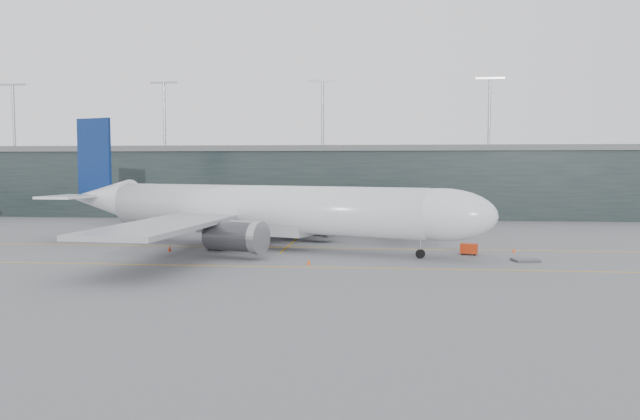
{
  "coord_description": "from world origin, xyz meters",
  "views": [
    {
      "loc": [
        17.5,
        -86.09,
        10.84
      ],
      "look_at": [
        9.49,
        -4.0,
        5.07
      ],
      "focal_mm": 35.0,
      "sensor_mm": 36.0,
      "label": 1
    }
  ],
  "objects": [
    {
      "name": "uld_c",
      "position": [
        1.05,
        10.73,
        1.07
      ],
      "size": [
        2.4,
        2.0,
        2.03
      ],
      "rotation": [
        0.0,
        0.0,
        -0.1
      ],
      "color": "#36363B",
      "rests_on": "ground"
    },
    {
      "name": "taxiline_lead_main",
      "position": [
        5.0,
        20.0,
        0.01
      ],
      "size": [
        0.25,
        60.0,
        0.02
      ],
      "primitive_type": "cube",
      "color": "orange",
      "rests_on": "ground"
    },
    {
      "name": "cone_wing_port",
      "position": [
        8.77,
        11.11,
        0.38
      ],
      "size": [
        0.48,
        0.48,
        0.77
      ],
      "primitive_type": "cone",
      "color": "#ED510D",
      "rests_on": "ground"
    },
    {
      "name": "cone_wing_stbd",
      "position": [
        9.62,
        -18.3,
        0.33
      ],
      "size": [
        0.42,
        0.42,
        0.67
      ],
      "primitive_type": "cone",
      "color": "#EC4A0D",
      "rests_on": "ground"
    },
    {
      "name": "uld_b",
      "position": [
        -3.53,
        11.4,
        1.0
      ],
      "size": [
        2.47,
        2.18,
        1.9
      ],
      "rotation": [
        0.0,
        0.0,
        0.28
      ],
      "color": "#36363B",
      "rests_on": "ground"
    },
    {
      "name": "taxiline_a",
      "position": [
        0.0,
        -4.0,
        0.01
      ],
      "size": [
        160.0,
        0.25,
        0.02
      ],
      "primitive_type": "cube",
      "color": "orange",
      "rests_on": "ground"
    },
    {
      "name": "cone_tail",
      "position": [
        -9.35,
        -9.2,
        0.36
      ],
      "size": [
        0.45,
        0.45,
        0.72
      ],
      "primitive_type": "cone",
      "color": "red",
      "rests_on": "ground"
    },
    {
      "name": "baggage_dolly",
      "position": [
        34.03,
        -13.52,
        0.17
      ],
      "size": [
        3.17,
        2.73,
        0.28
      ],
      "primitive_type": "cube",
      "rotation": [
        0.0,
        0.0,
        0.2
      ],
      "color": "#3F3E44",
      "rests_on": "ground"
    },
    {
      "name": "cone_nose",
      "position": [
        34.3,
        -6.13,
        0.32
      ],
      "size": [
        0.4,
        0.4,
        0.64
      ],
      "primitive_type": "cone",
      "color": "#E2520C",
      "rests_on": "ground"
    },
    {
      "name": "main_aircraft",
      "position": [
        1.3,
        -4.5,
        5.1
      ],
      "size": [
        62.63,
        57.81,
        18.17
      ],
      "rotation": [
        0.0,
        0.0,
        -0.36
      ],
      "color": "silver",
      "rests_on": "ground"
    },
    {
      "name": "terminal",
      "position": [
        -0.0,
        58.0,
        7.62
      ],
      "size": [
        240.0,
        36.0,
        29.0
      ],
      "color": "black",
      "rests_on": "ground"
    },
    {
      "name": "ground",
      "position": [
        0.0,
        0.0,
        0.0
      ],
      "size": [
        320.0,
        320.0,
        0.0
      ],
      "primitive_type": "plane",
      "color": "slate",
      "rests_on": "ground"
    },
    {
      "name": "jet_bridge",
      "position": [
        16.37,
        23.96,
        4.77
      ],
      "size": [
        12.35,
        42.81,
        6.37
      ],
      "rotation": [
        0.0,
        0.0,
        0.23
      ],
      "color": "#26262B",
      "rests_on": "ground"
    },
    {
      "name": "taxiline_b",
      "position": [
        0.0,
        -20.0,
        0.01
      ],
      "size": [
        160.0,
        0.25,
        0.02
      ],
      "primitive_type": "cube",
      "color": "orange",
      "rests_on": "ground"
    },
    {
      "name": "uld_a",
      "position": [
        -5.29,
        9.22,
        0.98
      ],
      "size": [
        2.46,
        2.2,
        1.86
      ],
      "rotation": [
        0.0,
        0.0,
        0.33
      ],
      "color": "#36363B",
      "rests_on": "ground"
    },
    {
      "name": "gse_cart",
      "position": [
        28.37,
        -8.61,
        0.76
      ],
      "size": [
        2.29,
        1.79,
        1.37
      ],
      "rotation": [
        0.0,
        0.0,
        -0.28
      ],
      "color": "#B72D0D",
      "rests_on": "ground"
    }
  ]
}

